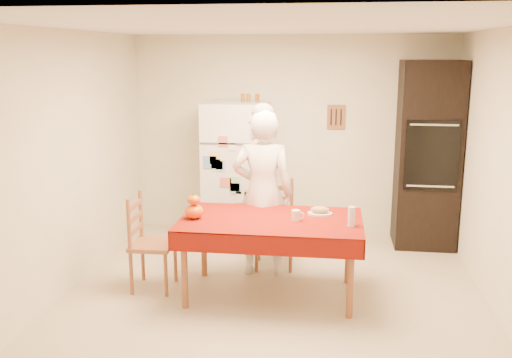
% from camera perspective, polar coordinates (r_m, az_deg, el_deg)
% --- Properties ---
extents(floor, '(4.50, 4.50, 0.00)m').
position_cam_1_polar(floor, '(5.43, 1.56, -12.34)').
color(floor, tan).
rests_on(floor, ground).
extents(room_shell, '(4.02, 4.52, 2.51)m').
position_cam_1_polar(room_shell, '(4.97, 1.69, 4.88)').
color(room_shell, beige).
rests_on(room_shell, ground).
extents(refrigerator, '(0.75, 0.74, 1.70)m').
position_cam_1_polar(refrigerator, '(7.02, -1.99, 0.77)').
color(refrigerator, white).
rests_on(refrigerator, floor).
extents(oven_cabinet, '(0.70, 0.62, 2.20)m').
position_cam_1_polar(oven_cabinet, '(7.01, 16.77, 2.30)').
color(oven_cabinet, black).
rests_on(oven_cabinet, floor).
extents(dining_table, '(1.70, 1.00, 0.76)m').
position_cam_1_polar(dining_table, '(5.37, 1.50, -4.71)').
color(dining_table, brown).
rests_on(dining_table, floor).
extents(chair_far, '(0.44, 0.42, 0.95)m').
position_cam_1_polar(chair_far, '(6.20, 1.88, -4.11)').
color(chair_far, brown).
rests_on(chair_far, floor).
extents(chair_left, '(0.41, 0.43, 0.95)m').
position_cam_1_polar(chair_left, '(5.69, -10.91, -5.90)').
color(chair_left, brown).
rests_on(chair_left, floor).
extents(seated_woman, '(0.64, 0.43, 1.73)m').
position_cam_1_polar(seated_woman, '(5.86, 0.68, -1.44)').
color(seated_woman, white).
rests_on(seated_woman, floor).
extents(coffee_mug, '(0.08, 0.08, 0.10)m').
position_cam_1_polar(coffee_mug, '(5.29, 4.00, -3.65)').
color(coffee_mug, white).
rests_on(coffee_mug, dining_table).
extents(pumpkin_lower, '(0.18, 0.18, 0.13)m').
position_cam_1_polar(pumpkin_lower, '(5.37, -6.21, -3.25)').
color(pumpkin_lower, '#E86205').
rests_on(pumpkin_lower, dining_table).
extents(pumpkin_upper, '(0.12, 0.12, 0.09)m').
position_cam_1_polar(pumpkin_upper, '(5.34, -6.24, -2.08)').
color(pumpkin_upper, '#E05C05').
rests_on(pumpkin_upper, pumpkin_lower).
extents(wine_glass, '(0.07, 0.07, 0.18)m').
position_cam_1_polar(wine_glass, '(5.18, 9.53, -3.71)').
color(wine_glass, silver).
rests_on(wine_glass, dining_table).
extents(bread_plate, '(0.24, 0.24, 0.02)m').
position_cam_1_polar(bread_plate, '(5.51, 6.41, -3.47)').
color(bread_plate, silver).
rests_on(bread_plate, dining_table).
extents(bread_loaf, '(0.18, 0.10, 0.06)m').
position_cam_1_polar(bread_loaf, '(5.50, 6.42, -3.06)').
color(bread_loaf, tan).
rests_on(bread_loaf, bread_plate).
extents(spice_jar_left, '(0.05, 0.05, 0.10)m').
position_cam_1_polar(spice_jar_left, '(6.93, -1.32, 8.13)').
color(spice_jar_left, brown).
rests_on(spice_jar_left, refrigerator).
extents(spice_jar_mid, '(0.05, 0.05, 0.10)m').
position_cam_1_polar(spice_jar_mid, '(6.92, -0.75, 8.13)').
color(spice_jar_mid, brown).
rests_on(spice_jar_mid, refrigerator).
extents(spice_jar_right, '(0.05, 0.05, 0.10)m').
position_cam_1_polar(spice_jar_right, '(6.91, 0.13, 8.12)').
color(spice_jar_right, brown).
rests_on(spice_jar_right, refrigerator).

